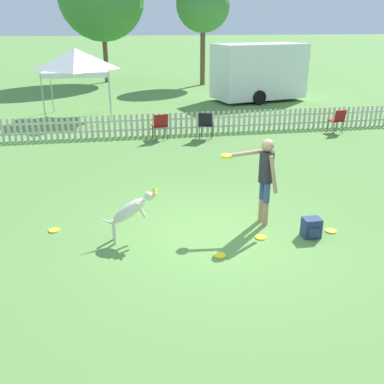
% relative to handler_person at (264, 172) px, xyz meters
% --- Properties ---
extents(ground_plane, '(240.00, 240.00, 0.00)m').
position_rel_handler_person_xyz_m(ground_plane, '(-0.88, -0.37, -1.08)').
color(ground_plane, '#5B8C42').
extents(handler_person, '(1.04, 0.56, 1.72)m').
position_rel_handler_person_xyz_m(handler_person, '(0.00, 0.00, 0.00)').
color(handler_person, tan).
rests_on(handler_person, ground_plane).
extents(leaping_dog, '(1.11, 0.32, 0.97)m').
position_rel_handler_person_xyz_m(leaping_dog, '(-2.58, -0.26, -0.49)').
color(leaping_dog, beige).
rests_on(leaping_dog, ground_plane).
extents(frisbee_near_handler, '(0.21, 0.21, 0.02)m').
position_rel_handler_person_xyz_m(frisbee_near_handler, '(-1.12, -1.13, -1.07)').
color(frisbee_near_handler, yellow).
rests_on(frisbee_near_handler, ground_plane).
extents(frisbee_near_dog, '(0.21, 0.21, 0.02)m').
position_rel_handler_person_xyz_m(frisbee_near_dog, '(1.20, -0.60, -1.07)').
color(frisbee_near_dog, yellow).
rests_on(frisbee_near_dog, ground_plane).
extents(frisbee_midfield, '(0.21, 0.21, 0.02)m').
position_rel_handler_person_xyz_m(frisbee_midfield, '(-0.21, -0.62, -1.07)').
color(frisbee_midfield, yellow).
rests_on(frisbee_midfield, ground_plane).
extents(frisbee_far_scatter, '(0.21, 0.21, 0.02)m').
position_rel_handler_person_xyz_m(frisbee_far_scatter, '(-4.05, 0.35, -1.07)').
color(frisbee_far_scatter, yellow).
rests_on(frisbee_far_scatter, ground_plane).
extents(backpack_on_grass, '(0.33, 0.30, 0.37)m').
position_rel_handler_person_xyz_m(backpack_on_grass, '(0.73, -0.72, -0.90)').
color(backpack_on_grass, navy).
rests_on(backpack_on_grass, ground_plane).
extents(picket_fence, '(21.51, 0.04, 0.78)m').
position_rel_handler_person_xyz_m(picket_fence, '(-0.88, 7.44, -0.69)').
color(picket_fence, beige).
rests_on(picket_fence, ground_plane).
extents(folding_chair_blue_left, '(0.62, 0.63, 0.92)m').
position_rel_handler_person_xyz_m(folding_chair_blue_left, '(0.24, 6.62, -0.53)').
color(folding_chair_blue_left, '#333338').
rests_on(folding_chair_blue_left, ground_plane).
extents(folding_chair_center, '(0.55, 0.57, 0.88)m').
position_rel_handler_person_xyz_m(folding_chair_center, '(-1.30, 6.84, -0.55)').
color(folding_chair_center, '#333338').
rests_on(folding_chair_center, ground_plane).
extents(folding_chair_green_right, '(0.51, 0.53, 0.84)m').
position_rel_handler_person_xyz_m(folding_chair_green_right, '(5.07, 6.65, -0.58)').
color(folding_chair_green_right, '#333338').
rests_on(folding_chair_green_right, ground_plane).
extents(canopy_tent_main, '(2.55, 2.55, 2.76)m').
position_rel_handler_person_xyz_m(canopy_tent_main, '(-4.21, 11.11, 1.16)').
color(canopy_tent_main, '#B2B2B2').
rests_on(canopy_tent_main, ground_plane).
extents(equipment_trailer, '(5.34, 3.07, 2.74)m').
position_rel_handler_person_xyz_m(equipment_trailer, '(4.38, 13.67, 0.36)').
color(equipment_trailer, white).
rests_on(equipment_trailer, ground_plane).
extents(tree_left_grove, '(3.25, 3.25, 6.33)m').
position_rel_handler_person_xyz_m(tree_left_grove, '(2.76, 19.85, 3.59)').
color(tree_left_grove, brown).
rests_on(tree_left_grove, ground_plane).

